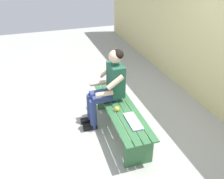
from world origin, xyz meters
TOP-DOWN VIEW (x-y plane):
  - ground_plane at (1.06, 1.00)m, footprint 10.00×7.00m
  - brick_wall at (0.50, -1.81)m, footprint 9.50×0.24m
  - bench_near at (0.00, -0.00)m, footprint 1.68×0.49m
  - person_seated at (0.33, 0.10)m, footprint 0.50×0.69m
  - apple at (-0.04, 0.09)m, footprint 0.08×0.08m
  - book_open at (-0.36, -0.03)m, footprint 0.42×0.17m

SIDE VIEW (x-z plane):
  - ground_plane at x=1.06m, z-range -0.04..0.00m
  - bench_near at x=0.00m, z-range 0.12..0.56m
  - book_open at x=-0.36m, z-range 0.44..0.47m
  - apple at x=-0.04m, z-range 0.44..0.52m
  - person_seated at x=0.33m, z-range 0.06..1.31m
  - brick_wall at x=0.50m, z-range 0.00..2.68m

